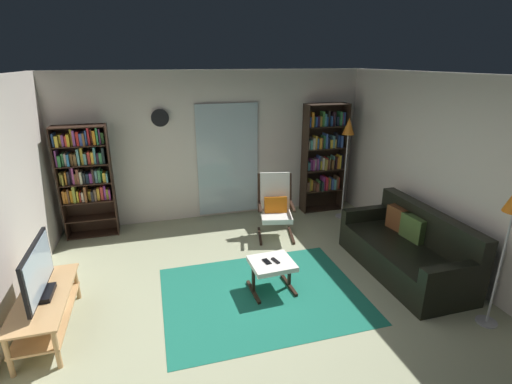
{
  "coord_description": "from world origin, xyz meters",
  "views": [
    {
      "loc": [
        -1.08,
        -3.57,
        2.75
      ],
      "look_at": [
        0.23,
        1.06,
        1.05
      ],
      "focal_mm": 26.26,
      "sensor_mm": 36.0,
      "label": 1
    }
  ],
  "objects_px": {
    "bookshelf_near_tv": "(84,173)",
    "bookshelf_near_sofa": "(323,155)",
    "lounge_armchair": "(275,204)",
    "floor_lamp_by_shelf": "(348,136)",
    "cell_phone": "(267,261)",
    "tv_remote": "(276,261)",
    "tv_stand": "(46,307)",
    "television": "(38,273)",
    "ottoman": "(272,266)",
    "wall_clock": "(160,118)",
    "leather_sofa": "(407,250)"
  },
  "relations": [
    {
      "from": "bookshelf_near_tv",
      "to": "bookshelf_near_sofa",
      "type": "relative_size",
      "value": 0.9
    },
    {
      "from": "lounge_armchair",
      "to": "floor_lamp_by_shelf",
      "type": "distance_m",
      "value": 1.76
    },
    {
      "from": "cell_phone",
      "to": "floor_lamp_by_shelf",
      "type": "xyz_separation_m",
      "value": [
        2.04,
        1.87,
        1.1
      ]
    },
    {
      "from": "bookshelf_near_tv",
      "to": "bookshelf_near_sofa",
      "type": "distance_m",
      "value": 4.12
    },
    {
      "from": "bookshelf_near_sofa",
      "to": "tv_remote",
      "type": "height_order",
      "value": "bookshelf_near_sofa"
    },
    {
      "from": "tv_stand",
      "to": "cell_phone",
      "type": "xyz_separation_m",
      "value": [
        2.45,
        0.07,
        0.11
      ]
    },
    {
      "from": "television",
      "to": "bookshelf_near_sofa",
      "type": "bearing_deg",
      "value": 29.71
    },
    {
      "from": "tv_stand",
      "to": "ottoman",
      "type": "relative_size",
      "value": 2.29
    },
    {
      "from": "tv_remote",
      "to": "floor_lamp_by_shelf",
      "type": "distance_m",
      "value": 2.92
    },
    {
      "from": "cell_phone",
      "to": "bookshelf_near_sofa",
      "type": "bearing_deg",
      "value": 41.61
    },
    {
      "from": "tv_stand",
      "to": "floor_lamp_by_shelf",
      "type": "height_order",
      "value": "floor_lamp_by_shelf"
    },
    {
      "from": "wall_clock",
      "to": "bookshelf_near_sofa",
      "type": "bearing_deg",
      "value": -3.88
    },
    {
      "from": "tv_remote",
      "to": "bookshelf_near_sofa",
      "type": "bearing_deg",
      "value": 38.53
    },
    {
      "from": "bookshelf_near_sofa",
      "to": "floor_lamp_by_shelf",
      "type": "xyz_separation_m",
      "value": [
        0.21,
        -0.47,
        0.44
      ]
    },
    {
      "from": "floor_lamp_by_shelf",
      "to": "wall_clock",
      "type": "height_order",
      "value": "wall_clock"
    },
    {
      "from": "leather_sofa",
      "to": "bookshelf_near_tv",
      "type": "bearing_deg",
      "value": 150.81
    },
    {
      "from": "tv_stand",
      "to": "cell_phone",
      "type": "distance_m",
      "value": 2.45
    },
    {
      "from": "tv_stand",
      "to": "lounge_armchair",
      "type": "bearing_deg",
      "value": 27.4
    },
    {
      "from": "leather_sofa",
      "to": "floor_lamp_by_shelf",
      "type": "relative_size",
      "value": 1.05
    },
    {
      "from": "bookshelf_near_tv",
      "to": "tv_stand",
      "type": "bearing_deg",
      "value": -93.73
    },
    {
      "from": "cell_phone",
      "to": "wall_clock",
      "type": "xyz_separation_m",
      "value": [
        -1.06,
        2.54,
        1.44
      ]
    },
    {
      "from": "television",
      "to": "bookshelf_near_sofa",
      "type": "xyz_separation_m",
      "value": [
        4.28,
        2.44,
        0.35
      ]
    },
    {
      "from": "leather_sofa",
      "to": "floor_lamp_by_shelf",
      "type": "bearing_deg",
      "value": 88.25
    },
    {
      "from": "tv_remote",
      "to": "cell_phone",
      "type": "height_order",
      "value": "tv_remote"
    },
    {
      "from": "tv_remote",
      "to": "television",
      "type": "bearing_deg",
      "value": 166.43
    },
    {
      "from": "bookshelf_near_sofa",
      "to": "lounge_armchair",
      "type": "bearing_deg",
      "value": -145.64
    },
    {
      "from": "tv_stand",
      "to": "bookshelf_near_tv",
      "type": "relative_size",
      "value": 0.68
    },
    {
      "from": "leather_sofa",
      "to": "floor_lamp_by_shelf",
      "type": "xyz_separation_m",
      "value": [
        0.06,
        1.93,
        1.2
      ]
    },
    {
      "from": "lounge_armchair",
      "to": "wall_clock",
      "type": "height_order",
      "value": "wall_clock"
    },
    {
      "from": "wall_clock",
      "to": "television",
      "type": "bearing_deg",
      "value": -117.77
    },
    {
      "from": "television",
      "to": "floor_lamp_by_shelf",
      "type": "height_order",
      "value": "floor_lamp_by_shelf"
    },
    {
      "from": "leather_sofa",
      "to": "lounge_armchair",
      "type": "bearing_deg",
      "value": 130.83
    },
    {
      "from": "lounge_armchair",
      "to": "tv_remote",
      "type": "relative_size",
      "value": 7.1
    },
    {
      "from": "ottoman",
      "to": "tv_remote",
      "type": "xyz_separation_m",
      "value": [
        0.04,
        -0.01,
        0.08
      ]
    },
    {
      "from": "floor_lamp_by_shelf",
      "to": "television",
      "type": "bearing_deg",
      "value": -156.33
    },
    {
      "from": "television",
      "to": "leather_sofa",
      "type": "height_order",
      "value": "television"
    },
    {
      "from": "television",
      "to": "wall_clock",
      "type": "bearing_deg",
      "value": 62.23
    },
    {
      "from": "bookshelf_near_sofa",
      "to": "tv_remote",
      "type": "bearing_deg",
      "value": -126.09
    },
    {
      "from": "lounge_armchair",
      "to": "cell_phone",
      "type": "xyz_separation_m",
      "value": [
        -0.62,
        -1.52,
        -0.12
      ]
    },
    {
      "from": "leather_sofa",
      "to": "floor_lamp_by_shelf",
      "type": "distance_m",
      "value": 2.28
    },
    {
      "from": "cell_phone",
      "to": "tv_stand",
      "type": "bearing_deg",
      "value": 171.29
    },
    {
      "from": "lounge_armchair",
      "to": "wall_clock",
      "type": "relative_size",
      "value": 3.53
    },
    {
      "from": "bookshelf_near_sofa",
      "to": "ottoman",
      "type": "relative_size",
      "value": 3.73
    },
    {
      "from": "tv_stand",
      "to": "tv_remote",
      "type": "bearing_deg",
      "value": 1.3
    },
    {
      "from": "bookshelf_near_tv",
      "to": "cell_phone",
      "type": "xyz_separation_m",
      "value": [
        2.29,
        -2.33,
        -0.65
      ]
    },
    {
      "from": "lounge_armchair",
      "to": "cell_phone",
      "type": "bearing_deg",
      "value": -112.25
    },
    {
      "from": "ottoman",
      "to": "cell_phone",
      "type": "distance_m",
      "value": 0.1
    },
    {
      "from": "wall_clock",
      "to": "cell_phone",
      "type": "bearing_deg",
      "value": -67.35
    },
    {
      "from": "bookshelf_near_tv",
      "to": "bookshelf_near_sofa",
      "type": "xyz_separation_m",
      "value": [
        4.12,
        0.01,
        0.01
      ]
    },
    {
      "from": "television",
      "to": "leather_sofa",
      "type": "relative_size",
      "value": 0.48
    }
  ]
}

